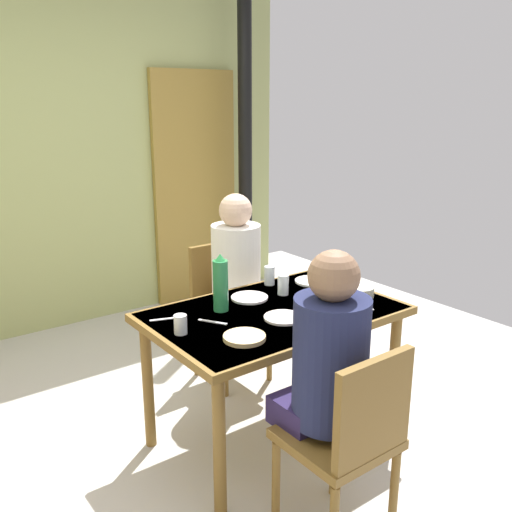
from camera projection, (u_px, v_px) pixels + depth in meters
name	position (u px, v px, depth m)	size (l,w,h in m)	color
ground_plane	(200.00, 464.00, 2.77)	(5.79, 5.79, 0.00)	#BBB7B0
wall_back	(37.00, 145.00, 4.10)	(4.28, 0.10, 2.86)	tan
door_wooden	(195.00, 188.00, 4.90)	(0.80, 0.05, 2.00)	olive
stove_pipe_column	(245.00, 139.00, 4.78)	(0.12, 0.12, 2.86)	black
dining_table	(274.00, 325.00, 2.82)	(1.25, 0.81, 0.73)	brown
chair_near_diner	(350.00, 436.00, 2.15)	(0.40, 0.40, 0.87)	brown
chair_far_diner	(226.00, 303.00, 3.57)	(0.40, 0.40, 0.87)	brown
person_near_diner	(328.00, 357.00, 2.18)	(0.30, 0.37, 0.77)	#271D47
person_far_diner	(237.00, 265.00, 3.39)	(0.30, 0.37, 0.77)	silver
water_bottle_green_near	(221.00, 284.00, 2.76)	(0.08, 0.08, 0.30)	#298248
serving_bowl_center	(358.00, 291.00, 3.00)	(0.17, 0.17, 0.06)	silver
dinner_plate_near_left	(320.00, 303.00, 2.88)	(0.22, 0.22, 0.01)	white
dinner_plate_near_right	(250.00, 298.00, 2.96)	(0.20, 0.20, 0.01)	white
dinner_plate_far_center	(283.00, 318.00, 2.69)	(0.19, 0.19, 0.01)	white
dinner_plate_far_side	(312.00, 281.00, 3.23)	(0.20, 0.20, 0.01)	white
drinking_glass_by_near_diner	(269.00, 275.00, 3.17)	(0.06, 0.06, 0.11)	silver
drinking_glass_by_far_diner	(180.00, 324.00, 2.51)	(0.06, 0.06, 0.09)	silver
drinking_glass_spare_center	(283.00, 285.00, 3.01)	(0.06, 0.06, 0.11)	silver
bread_plate_sliced	(244.00, 337.00, 2.46)	(0.19, 0.19, 0.02)	#DBB77A
cutlery_knife_near	(165.00, 319.00, 2.68)	(0.15, 0.02, 0.00)	silver
cutlery_fork_near	(359.00, 310.00, 2.79)	(0.15, 0.02, 0.00)	silver
cutlery_knife_far	(213.00, 322.00, 2.65)	(0.15, 0.02, 0.00)	silver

